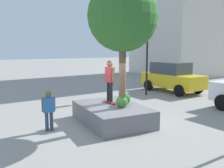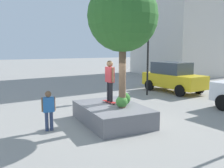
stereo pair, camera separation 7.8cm
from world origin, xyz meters
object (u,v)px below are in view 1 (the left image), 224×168
Objects in this scene: skateboarder at (110,78)px; plaza_tree at (123,17)px; skateboard at (110,102)px; traffic_light_median at (147,43)px; passerby_with_bag at (49,108)px; taxi_cab at (172,77)px; planter_ledge at (112,114)px.

plaza_tree is at bearing 5.53° from skateboarder.
traffic_light_median is at bearing 131.05° from skateboard.
plaza_tree is 2.78× the size of skateboarder.
passerby_with_bag is at bearing -83.03° from skateboarder.
skateboarder is at bearing -58.40° from taxi_cab.
plaza_tree is at bearing 77.41° from passerby_with_bag.
passerby_with_bag is (-0.62, -2.78, -3.38)m from plaza_tree.
skateboarder is at bearing 165.48° from planter_ledge.
plaza_tree is at bearing -52.68° from taxi_cab.
traffic_light_median is at bearing 131.05° from skateboarder.
skateboarder is 2.87m from passerby_with_bag.
planter_ledge is 4.13× the size of skateboard.
plaza_tree is at bearing 5.53° from skateboard.
plaza_tree is at bearing 23.03° from planter_ledge.
plaza_tree is 0.98× the size of traffic_light_median.
traffic_light_median reaches higher than skateboard.
traffic_light_median is (-4.04, 4.64, 1.57)m from skateboarder.
planter_ledge is 2.62m from passerby_with_bag.
planter_ledge is 0.70× the size of plaza_tree.
taxi_cab reaches higher than passerby_with_bag.
taxi_cab is at bearing 121.60° from skateboarder.
traffic_light_median is 3.30× the size of passerby_with_bag.
taxi_cab is at bearing 121.60° from skateboard.
planter_ledge is 1.94× the size of skateboarder.
planter_ledge is 8.51m from taxi_cab.
plaza_tree is 5.93× the size of skateboard.
skateboard is 8.14m from taxi_cab.
planter_ledge is 7.20m from traffic_light_median.
skateboarder is (-0.00, -0.00, 1.03)m from skateboard.
planter_ledge is 0.63m from skateboard.
traffic_light_median is at bearing 133.38° from planter_ledge.
skateboard is at bearing 165.48° from planter_ledge.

